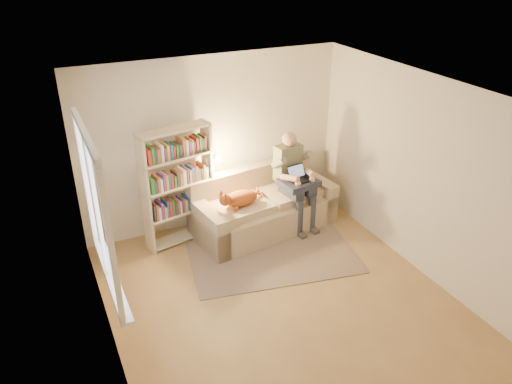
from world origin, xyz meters
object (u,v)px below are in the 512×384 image
person (293,175)px  cat (237,199)px  sofa (262,208)px  bookshelf (178,181)px  laptop (298,176)px

person → cat: bearing=178.7°
sofa → person: 0.70m
bookshelf → sofa: bearing=-20.9°
sofa → person: size_ratio=1.52×
person → cat: (-0.97, -0.11, -0.14)m
sofa → cat: (-0.50, -0.21, 0.37)m
laptop → cat: bearing=171.4°
laptop → bookshelf: 1.77m
sofa → bookshelf: bookshelf is taller
person → cat: person is taller
cat → laptop: (0.98, -0.01, 0.17)m
cat → sofa: bearing=14.7°
bookshelf → cat: bearing=-40.5°
laptop → bookshelf: bearing=158.6°
sofa → laptop: (0.48, -0.22, 0.54)m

